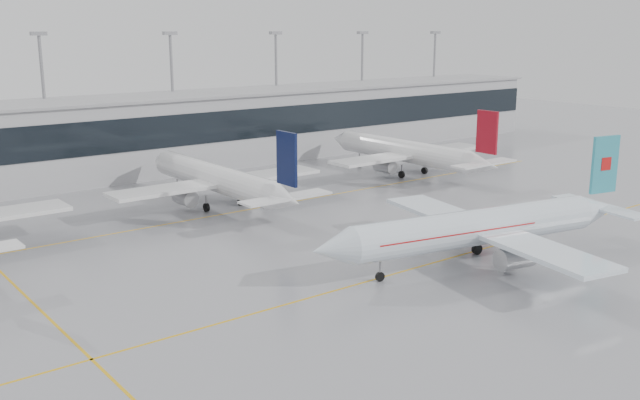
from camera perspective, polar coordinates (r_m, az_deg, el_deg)
ground at (r=69.34m, az=6.15°, el=-5.84°), size 320.00×320.00×0.00m
taxi_line_main at (r=69.34m, az=6.15°, el=-5.84°), size 120.00×0.25×0.01m
taxi_line_north at (r=92.26m, az=-6.90°, el=-0.97°), size 120.00×0.25×0.01m
taxi_line_cross at (r=67.70m, az=-22.31°, el=-7.29°), size 0.25×60.00×0.01m
terminal at (r=119.21m, az=-15.01°, el=4.87°), size 180.00×15.00×12.00m
terminal_glass at (r=112.15m, az=-13.53°, el=5.22°), size 180.00×0.20×5.00m
terminal_roof at (r=118.50m, az=-15.20°, el=7.84°), size 182.00×16.00×0.40m
light_masts at (r=123.93m, az=-16.33°, el=8.52°), size 156.40×1.00×22.60m
air_canada_jet at (r=72.69m, az=13.09°, el=-2.10°), size 37.26×30.40×11.86m
parked_jet_c at (r=94.54m, az=-8.12°, el=1.65°), size 29.64×36.96×11.72m
parked_jet_d at (r=115.64m, az=7.09°, el=3.83°), size 29.64×36.96×11.72m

